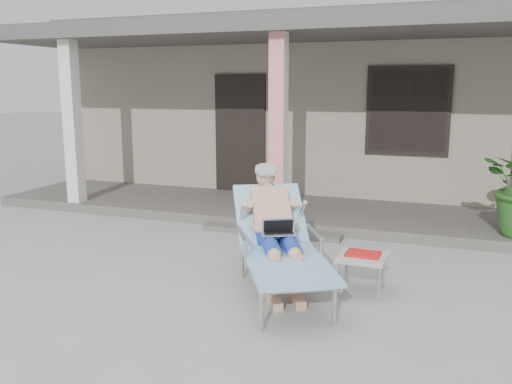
% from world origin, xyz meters
% --- Properties ---
extents(ground, '(60.00, 60.00, 0.00)m').
position_xyz_m(ground, '(0.00, 0.00, 0.00)').
color(ground, '#9E9E99').
rests_on(ground, ground).
extents(house, '(10.40, 5.40, 3.30)m').
position_xyz_m(house, '(0.00, 6.50, 1.67)').
color(house, gray).
rests_on(house, ground).
extents(porch_deck, '(10.00, 2.00, 0.15)m').
position_xyz_m(porch_deck, '(0.00, 3.00, 0.07)').
color(porch_deck, '#605B56').
rests_on(porch_deck, ground).
extents(porch_overhang, '(10.00, 2.30, 2.85)m').
position_xyz_m(porch_overhang, '(0.00, 2.95, 2.79)').
color(porch_overhang, silver).
rests_on(porch_overhang, porch_deck).
extents(porch_step, '(2.00, 0.30, 0.07)m').
position_xyz_m(porch_step, '(0.00, 1.85, 0.04)').
color(porch_step, '#605B56').
rests_on(porch_step, ground).
extents(lounger, '(1.56, 2.01, 1.28)m').
position_xyz_m(lounger, '(0.71, -0.06, 0.79)').
color(lounger, '#B7B7BC').
rests_on(lounger, ground).
extents(side_table, '(0.49, 0.49, 0.42)m').
position_xyz_m(side_table, '(1.55, 0.09, 0.35)').
color(side_table, '#ACACA7').
rests_on(side_table, ground).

